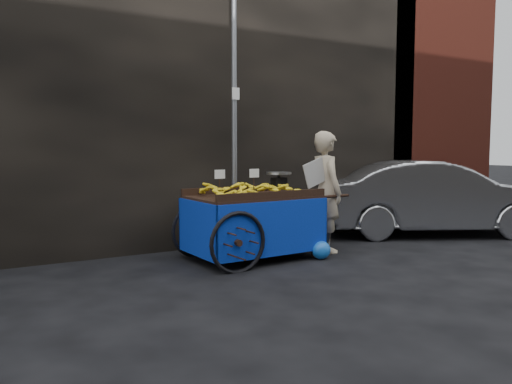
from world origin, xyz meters
TOP-DOWN VIEW (x-y plane):
  - ground at (0.00, 0.00)m, footprint 80.00×80.00m
  - building_wall at (0.39, 2.60)m, footprint 13.50×2.00m
  - street_pole at (0.30, 1.30)m, footprint 0.12×0.10m
  - banana_cart at (0.14, 0.54)m, footprint 2.46×1.27m
  - vendor at (1.40, 0.42)m, footprint 0.78×0.71m
  - plastic_bag at (1.00, 0.00)m, footprint 0.29×0.23m
  - parked_car at (4.04, 0.65)m, footprint 4.28×3.11m

SIDE VIEW (x-z plane):
  - ground at x=0.00m, z-range 0.00..0.00m
  - plastic_bag at x=1.00m, z-range 0.00..0.26m
  - parked_car at x=4.04m, z-range 0.00..1.34m
  - banana_cart at x=0.14m, z-range 0.15..1.47m
  - vendor at x=1.40m, z-range 0.00..1.83m
  - street_pole at x=0.30m, z-range 0.01..4.01m
  - building_wall at x=0.39m, z-range 0.00..5.00m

